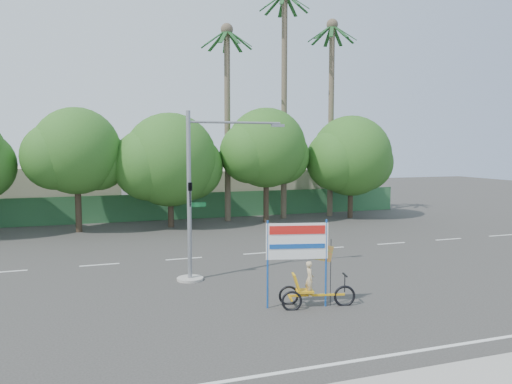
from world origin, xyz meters
name	(u,v)px	position (x,y,z in m)	size (l,w,h in m)	color
ground	(281,302)	(0.00, 0.00, 0.00)	(120.00, 120.00, 0.00)	#33302D
fence	(176,206)	(0.00, 21.50, 1.00)	(38.00, 0.08, 2.00)	#336B3D
building_left	(39,192)	(-10.00, 26.00, 2.00)	(12.00, 8.00, 4.00)	#BAAE94
building_right	(256,188)	(8.00, 26.00, 1.80)	(14.00, 8.00, 3.60)	#BAAE94
tree_left	(76,154)	(-7.05, 18.00, 5.06)	(6.66, 5.60, 8.07)	#473828
tree_center	(169,162)	(-1.05, 18.00, 4.47)	(7.62, 6.40, 7.85)	#473828
tree_right	(266,151)	(5.95, 18.00, 5.24)	(6.90, 5.80, 8.36)	#473828
tree_far_right	(350,158)	(12.95, 18.00, 4.64)	(7.38, 6.20, 7.94)	#473828
palm_tall	(284,82)	(8.00, 19.50, 10.46)	(3.73, 3.79, 17.45)	#70604C
palm_mid	(331,97)	(12.00, 19.50, 9.40)	(3.73, 3.79, 15.45)	#70604C
palm_short	(227,101)	(3.50, 19.50, 8.86)	(3.73, 3.79, 14.45)	#70604C
traffic_signal	(197,210)	(-2.20, 3.98, 2.92)	(4.72, 1.10, 7.00)	gray
trike_billboard	(305,272)	(0.58, -0.76, 1.25)	(3.09, 1.13, 3.10)	black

